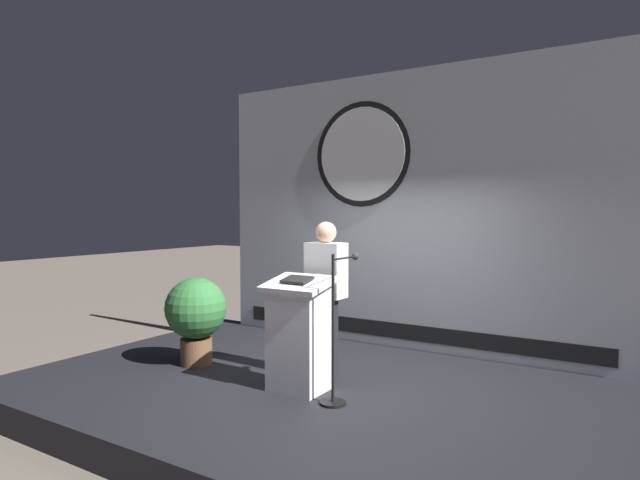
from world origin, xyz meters
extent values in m
plane|color=#6B6056|center=(0.00, 0.00, 0.00)|extent=(40.00, 40.00, 0.00)
cube|color=black|center=(0.00, 0.00, 0.15)|extent=(6.40, 4.00, 0.30)
cube|color=#B2B7C1|center=(0.00, 1.85, 2.06)|extent=(5.40, 0.10, 3.53)
cylinder|color=black|center=(-0.59, 1.80, 2.81)|extent=(1.38, 0.02, 1.38)
cylinder|color=white|center=(-0.59, 1.79, 2.81)|extent=(1.23, 0.02, 1.23)
cube|color=black|center=(0.00, 1.79, 0.52)|extent=(4.86, 0.02, 0.20)
cube|color=silver|center=(-0.22, -0.25, 0.81)|extent=(0.52, 0.40, 1.02)
cube|color=silver|center=(-0.22, -0.25, 1.35)|extent=(0.64, 0.50, 0.15)
cube|color=black|center=(-0.22, -0.27, 1.40)|extent=(0.28, 0.20, 0.06)
cylinder|color=black|center=(-0.19, 0.23, 0.73)|extent=(0.26, 0.26, 0.86)
cube|color=white|center=(-0.19, 0.23, 1.44)|extent=(0.40, 0.24, 0.57)
sphere|color=tan|center=(-0.19, 0.23, 1.84)|extent=(0.22, 0.22, 0.22)
cylinder|color=black|center=(0.26, -0.40, 0.31)|extent=(0.24, 0.24, 0.02)
cylinder|color=black|center=(0.26, -0.40, 0.99)|extent=(0.03, 0.03, 1.37)
cylinder|color=black|center=(0.26, -0.19, 1.62)|extent=(0.02, 0.42, 0.02)
sphere|color=#262626|center=(0.26, 0.02, 1.62)|extent=(0.07, 0.07, 0.07)
cylinder|color=brown|center=(-1.71, -0.14, 0.45)|extent=(0.36, 0.36, 0.30)
sphere|color=#2D6B33|center=(-1.71, -0.14, 0.95)|extent=(0.70, 0.70, 0.70)
camera|label=1|loc=(2.70, -4.54, 2.05)|focal=30.11mm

